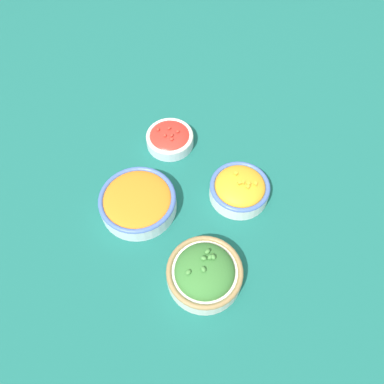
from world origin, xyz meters
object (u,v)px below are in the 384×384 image
bowl_squash (240,188)px  bowl_broccoli (205,273)px  bowl_cherry_tomatoes (170,138)px  bowl_carrots (138,201)px

bowl_squash → bowl_broccoli: bowl_broccoli is taller
bowl_squash → bowl_cherry_tomatoes: size_ratio=1.15×
bowl_broccoli → bowl_carrots: bearing=5.2°
bowl_squash → bowl_carrots: size_ratio=0.79×
bowl_squash → bowl_carrots: 0.25m
bowl_squash → bowl_broccoli: size_ratio=0.89×
bowl_cherry_tomatoes → bowl_squash: bearing=-169.2°
bowl_carrots → bowl_cherry_tomatoes: (0.12, -0.18, -0.01)m
bowl_broccoli → bowl_squash: bearing=-58.6°
bowl_broccoli → bowl_cherry_tomatoes: bowl_broccoli is taller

